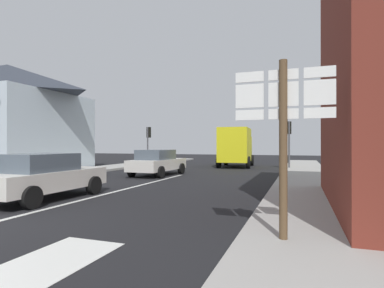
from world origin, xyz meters
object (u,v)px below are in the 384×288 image
traffic_light_near_right (284,128)px  sedan_far (157,162)px  traffic_light_far_left (148,137)px  route_sign_post (283,130)px  delivery_truck (236,146)px  traffic_light_far_right (289,134)px  sedan_near (43,176)px

traffic_light_near_right → sedan_far: bearing=-178.4°
sedan_far → traffic_light_far_left: bearing=120.6°
route_sign_post → traffic_light_far_left: bearing=123.4°
route_sign_post → traffic_light_near_right: 10.76m
delivery_truck → traffic_light_far_right: (4.09, -1.13, 0.89)m
route_sign_post → traffic_light_far_left: (-11.99, 18.20, 0.42)m
sedan_near → traffic_light_near_right: 11.18m
traffic_light_near_right → traffic_light_far_right: (0.00, 6.95, -0.05)m
sedan_near → sedan_far: bearing=89.8°
sedan_far → traffic_light_far_left: 9.05m
traffic_light_far_left → route_sign_post: bearing=-56.6°
sedan_far → traffic_light_near_right: size_ratio=1.22×
delivery_truck → traffic_light_far_left: size_ratio=1.57×
delivery_truck → traffic_light_far_right: bearing=-15.4°
route_sign_post → traffic_light_near_right: bearing=92.6°
sedan_near → traffic_light_far_right: 17.07m
route_sign_post → traffic_light_near_right: (-0.48, 10.74, 0.59)m
route_sign_post → traffic_light_far_left: 21.80m
delivery_truck → route_sign_post: route_sign_post is taller
sedan_near → traffic_light_near_right: bearing=50.5°
sedan_far → sedan_near: bearing=-90.2°
traffic_light_far_left → traffic_light_far_right: 11.52m
sedan_near → sedan_far: (0.03, 8.31, 0.00)m
traffic_light_far_right → traffic_light_far_left: bearing=177.4°
sedan_far → delivery_truck: size_ratio=0.83×
traffic_light_far_left → traffic_light_near_right: (11.51, -7.47, 0.17)m
sedan_near → traffic_light_far_left: (-4.49, 15.97, 1.66)m
traffic_light_near_right → delivery_truck: bearing=116.8°
delivery_truck → route_sign_post: size_ratio=1.60×
traffic_light_near_right → traffic_light_far_right: bearing=90.0°
route_sign_post → sedan_far: bearing=125.3°
delivery_truck → route_sign_post: 19.37m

